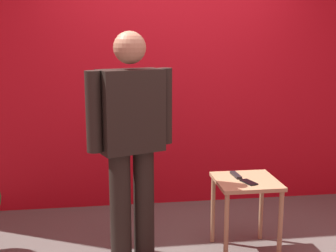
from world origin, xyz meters
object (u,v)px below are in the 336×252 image
object	(u,v)px
standing_person	(131,136)
cell_phone	(249,182)
side_table	(246,192)
tv_remote	(236,175)

from	to	relation	value
standing_person	cell_phone	xyz separation A→B (m)	(0.89, -0.11, -0.37)
side_table	cell_phone	size ratio (longest dim) A/B	4.26
side_table	cell_phone	world-z (taller)	cell_phone
cell_phone	side_table	bearing A→B (deg)	65.07
side_table	tv_remote	xyz separation A→B (m)	(-0.06, 0.09, 0.12)
standing_person	tv_remote	size ratio (longest dim) A/B	10.35
standing_person	tv_remote	xyz separation A→B (m)	(0.84, 0.06, -0.36)
standing_person	side_table	bearing A→B (deg)	-2.07
cell_phone	tv_remote	distance (m)	0.18
tv_remote	cell_phone	bearing A→B (deg)	-77.53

